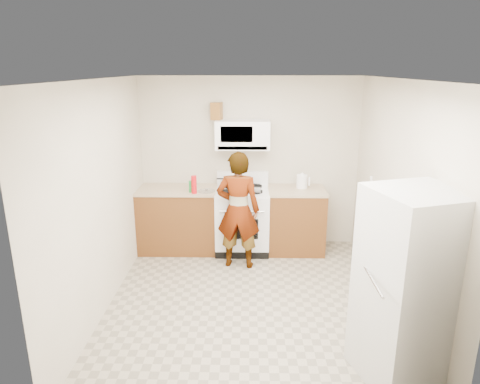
{
  "coord_description": "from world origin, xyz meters",
  "views": [
    {
      "loc": [
        -0.02,
        -4.4,
        2.62
      ],
      "look_at": [
        -0.12,
        0.55,
        1.17
      ],
      "focal_mm": 32.0,
      "sensor_mm": 36.0,
      "label": 1
    }
  ],
  "objects_px": {
    "gas_range": "(242,219)",
    "saucepan": "(232,181)",
    "microwave": "(243,134)",
    "fridge": "(410,288)",
    "person": "(238,210)",
    "kettle": "(302,181)"
  },
  "relations": [
    {
      "from": "saucepan",
      "to": "microwave",
      "type": "bearing_deg",
      "value": -7.01
    },
    {
      "from": "gas_range",
      "to": "microwave",
      "type": "height_order",
      "value": "microwave"
    },
    {
      "from": "person",
      "to": "saucepan",
      "type": "bearing_deg",
      "value": -74.68
    },
    {
      "from": "gas_range",
      "to": "fridge",
      "type": "xyz_separation_m",
      "value": [
        1.43,
        -2.68,
        0.36
      ]
    },
    {
      "from": "gas_range",
      "to": "kettle",
      "type": "distance_m",
      "value": 1.02
    },
    {
      "from": "microwave",
      "to": "saucepan",
      "type": "bearing_deg",
      "value": 172.99
    },
    {
      "from": "microwave",
      "to": "fridge",
      "type": "xyz_separation_m",
      "value": [
        1.43,
        -2.8,
        -0.85
      ]
    },
    {
      "from": "gas_range",
      "to": "kettle",
      "type": "relative_size",
      "value": 6.02
    },
    {
      "from": "microwave",
      "to": "kettle",
      "type": "height_order",
      "value": "microwave"
    },
    {
      "from": "person",
      "to": "fridge",
      "type": "relative_size",
      "value": 0.93
    },
    {
      "from": "microwave",
      "to": "saucepan",
      "type": "xyz_separation_m",
      "value": [
        -0.15,
        0.02,
        -0.69
      ]
    },
    {
      "from": "gas_range",
      "to": "saucepan",
      "type": "bearing_deg",
      "value": 135.81
    },
    {
      "from": "person",
      "to": "saucepan",
      "type": "relative_size",
      "value": 7.58
    },
    {
      "from": "person",
      "to": "kettle",
      "type": "bearing_deg",
      "value": -138.91
    },
    {
      "from": "gas_range",
      "to": "kettle",
      "type": "xyz_separation_m",
      "value": [
        0.86,
        0.09,
        0.54
      ]
    },
    {
      "from": "gas_range",
      "to": "fridge",
      "type": "height_order",
      "value": "fridge"
    },
    {
      "from": "fridge",
      "to": "gas_range",
      "type": "bearing_deg",
      "value": 100.68
    },
    {
      "from": "microwave",
      "to": "fridge",
      "type": "bearing_deg",
      "value": -63.02
    },
    {
      "from": "microwave",
      "to": "person",
      "type": "relative_size",
      "value": 0.48
    },
    {
      "from": "fridge",
      "to": "person",
      "type": "bearing_deg",
      "value": 107.12
    },
    {
      "from": "kettle",
      "to": "saucepan",
      "type": "distance_m",
      "value": 1.01
    },
    {
      "from": "kettle",
      "to": "saucepan",
      "type": "xyz_separation_m",
      "value": [
        -1.01,
        0.06,
        -0.02
      ]
    }
  ]
}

